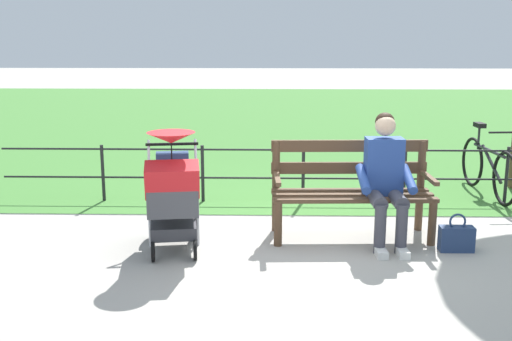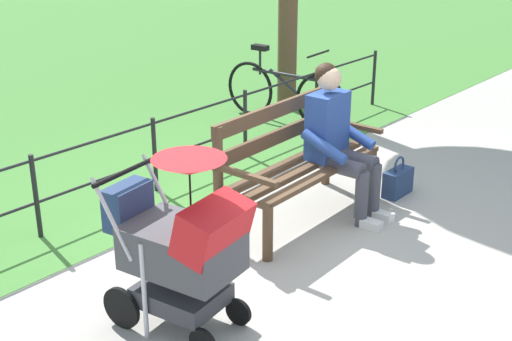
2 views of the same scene
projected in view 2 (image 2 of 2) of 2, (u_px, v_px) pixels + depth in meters
name	position (u px, v px, depth m)	size (l,w,h in m)	color
ground_plane	(272.00, 236.00, 5.61)	(60.00, 60.00, 0.00)	#ADA89E
park_bench	(294.00, 157.00, 5.78)	(1.62, 0.66, 0.96)	brown
person_on_bench	(338.00, 136.00, 5.80)	(0.55, 0.74, 1.28)	#42424C
stroller	(183.00, 242.00, 4.24)	(0.62, 0.94, 1.15)	black
handbag	(398.00, 182.00, 6.32)	(0.32, 0.14, 0.37)	navy
park_fence	(177.00, 140.00, 6.48)	(7.35, 0.04, 0.70)	black
bicycle	(284.00, 92.00, 8.21)	(0.44, 1.66, 0.89)	black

